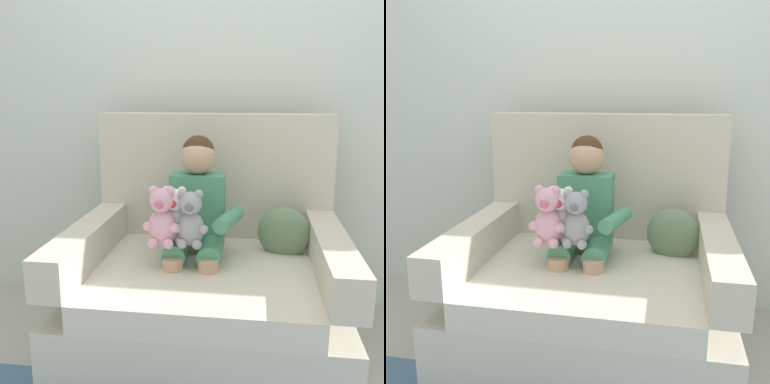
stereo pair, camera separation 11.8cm
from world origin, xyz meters
TOP-DOWN VIEW (x-y plane):
  - ground_plane at (0.00, 0.00)m, footprint 8.00×8.00m
  - back_wall at (0.00, 0.71)m, footprint 6.00×0.10m
  - armchair at (0.00, 0.06)m, footprint 1.26×1.03m
  - seated_child at (-0.06, 0.09)m, footprint 0.45×0.39m
  - plush_grey at (-0.06, -0.08)m, footprint 0.15×0.13m
  - plush_pink at (-0.19, -0.09)m, footprint 0.16×0.13m
  - plush_white at (-0.14, -0.04)m, footprint 0.16×0.13m
  - throw_pillow at (0.37, 0.20)m, footprint 0.28×0.17m

SIDE VIEW (x-z plane):
  - ground_plane at x=0.00m, z-range 0.00..0.00m
  - armchair at x=0.00m, z-range -0.23..0.91m
  - throw_pillow at x=0.37m, z-range 0.44..0.70m
  - seated_child at x=-0.06m, z-range 0.27..1.10m
  - plush_grey at x=-0.06m, z-range 0.57..0.83m
  - plush_white at x=-0.14m, z-range 0.57..0.83m
  - plush_pink at x=-0.19m, z-range 0.57..0.85m
  - back_wall at x=0.00m, z-range 0.00..2.60m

